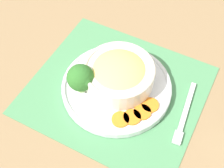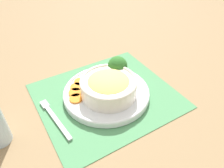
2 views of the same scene
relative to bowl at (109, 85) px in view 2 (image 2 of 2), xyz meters
The scene contains 10 objects.
ground_plane 0.06m from the bowl, 93.85° to the left, with size 4.00×4.00×0.00m, color #8C704C.
placemat 0.05m from the bowl, 93.85° to the left, with size 0.46×0.42×0.00m.
plate 0.04m from the bowl, 93.85° to the left, with size 0.28×0.28×0.02m.
bowl is the anchor object (origin of this frame).
broccoli_floret 0.09m from the bowl, 36.56° to the left, with size 0.07×0.07×0.08m.
carrot_slice_near 0.12m from the bowl, 114.31° to the left, with size 0.04×0.04×0.01m.
carrot_slice_middle 0.11m from the bowl, 128.72° to the left, with size 0.04×0.04×0.01m.
carrot_slice_far 0.11m from the bowl, 143.39° to the left, with size 0.04×0.04×0.01m.
carrot_slice_extra 0.11m from the bowl, 158.43° to the left, with size 0.04×0.04×0.01m.
fork 0.19m from the bowl, behind, with size 0.02×0.18×0.01m.
Camera 2 is at (-0.30, -0.44, 0.48)m, focal length 35.00 mm.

